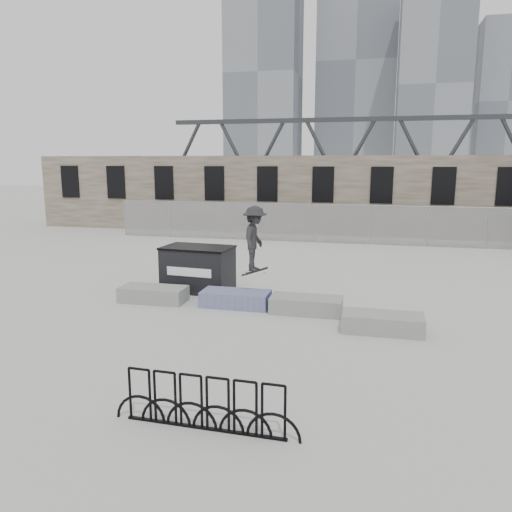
{
  "coord_description": "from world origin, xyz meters",
  "views": [
    {
      "loc": [
        2.86,
        -13.37,
        4.23
      ],
      "look_at": [
        -0.66,
        1.48,
        1.3
      ],
      "focal_mm": 35.0,
      "sensor_mm": 36.0,
      "label": 1
    }
  ],
  "objects_px": {
    "bike_rack": "(204,404)",
    "planter_offset": "(383,322)",
    "planter_center_left": "(236,298)",
    "dumpster": "(198,268)",
    "skateboarder": "(255,239)",
    "planter_center_right": "(306,304)",
    "planter_far_left": "(153,293)"
  },
  "relations": [
    {
      "from": "bike_rack",
      "to": "skateboarder",
      "type": "bearing_deg",
      "value": 96.93
    },
    {
      "from": "planter_far_left",
      "to": "planter_center_left",
      "type": "relative_size",
      "value": 1.0
    },
    {
      "from": "planter_center_left",
      "to": "bike_rack",
      "type": "distance_m",
      "value": 6.86
    },
    {
      "from": "bike_rack",
      "to": "skateboarder",
      "type": "xyz_separation_m",
      "value": [
        -0.84,
        6.92,
        1.57
      ]
    },
    {
      "from": "dumpster",
      "to": "planter_far_left",
      "type": "bearing_deg",
      "value": -114.73
    },
    {
      "from": "bike_rack",
      "to": "planter_center_right",
      "type": "bearing_deg",
      "value": 83.58
    },
    {
      "from": "planter_far_left",
      "to": "planter_center_left",
      "type": "xyz_separation_m",
      "value": [
        2.58,
        0.08,
        0.0
      ]
    },
    {
      "from": "bike_rack",
      "to": "planter_offset",
      "type": "bearing_deg",
      "value": 62.62
    },
    {
      "from": "planter_far_left",
      "to": "dumpster",
      "type": "bearing_deg",
      "value": 60.34
    },
    {
      "from": "planter_center_left",
      "to": "planter_center_right",
      "type": "bearing_deg",
      "value": -4.28
    },
    {
      "from": "planter_offset",
      "to": "dumpster",
      "type": "distance_m",
      "value": 6.51
    },
    {
      "from": "planter_center_right",
      "to": "planter_offset",
      "type": "relative_size",
      "value": 1.0
    },
    {
      "from": "planter_center_left",
      "to": "dumpster",
      "type": "height_order",
      "value": "dumpster"
    },
    {
      "from": "planter_center_left",
      "to": "planter_center_right",
      "type": "xyz_separation_m",
      "value": [
        2.11,
        -0.16,
        0.0
      ]
    },
    {
      "from": "planter_center_right",
      "to": "bike_rack",
      "type": "xyz_separation_m",
      "value": [
        -0.74,
        -6.56,
        0.19
      ]
    },
    {
      "from": "planter_offset",
      "to": "bike_rack",
      "type": "distance_m",
      "value": 6.12
    },
    {
      "from": "planter_far_left",
      "to": "planter_offset",
      "type": "height_order",
      "value": "same"
    },
    {
      "from": "skateboarder",
      "to": "planter_far_left",
      "type": "bearing_deg",
      "value": 95.26
    },
    {
      "from": "planter_center_left",
      "to": "skateboarder",
      "type": "distance_m",
      "value": 1.85
    },
    {
      "from": "dumpster",
      "to": "bike_rack",
      "type": "height_order",
      "value": "dumpster"
    },
    {
      "from": "planter_offset",
      "to": "planter_center_left",
      "type": "bearing_deg",
      "value": 162.9
    },
    {
      "from": "dumpster",
      "to": "skateboarder",
      "type": "relative_size",
      "value": 1.14
    },
    {
      "from": "planter_offset",
      "to": "skateboarder",
      "type": "xyz_separation_m",
      "value": [
        -3.65,
        1.49,
        1.76
      ]
    },
    {
      "from": "planter_offset",
      "to": "dumpster",
      "type": "relative_size",
      "value": 0.85
    },
    {
      "from": "planter_far_left",
      "to": "planter_center_left",
      "type": "height_order",
      "value": "same"
    },
    {
      "from": "planter_center_left",
      "to": "dumpster",
      "type": "xyz_separation_m",
      "value": [
        -1.69,
        1.47,
        0.49
      ]
    },
    {
      "from": "planter_center_right",
      "to": "skateboarder",
      "type": "height_order",
      "value": "skateboarder"
    },
    {
      "from": "skateboarder",
      "to": "planter_center_right",
      "type": "bearing_deg",
      "value": -103.09
    },
    {
      "from": "planter_far_left",
      "to": "skateboarder",
      "type": "height_order",
      "value": "skateboarder"
    },
    {
      "from": "planter_offset",
      "to": "bike_rack",
      "type": "xyz_separation_m",
      "value": [
        -2.81,
        -5.43,
        0.19
      ]
    },
    {
      "from": "planter_center_left",
      "to": "skateboarder",
      "type": "height_order",
      "value": "skateboarder"
    },
    {
      "from": "planter_far_left",
      "to": "planter_center_right",
      "type": "bearing_deg",
      "value": -0.95
    }
  ]
}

